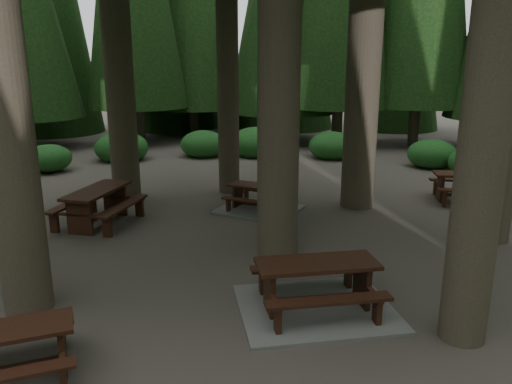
% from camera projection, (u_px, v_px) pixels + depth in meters
% --- Properties ---
extents(ground, '(80.00, 80.00, 0.00)m').
position_uv_depth(ground, '(238.00, 254.00, 10.52)').
color(ground, '#4B453D').
rests_on(ground, ground).
extents(picnic_table_a, '(3.06, 2.82, 0.84)m').
position_uv_depth(picnic_table_a, '(316.00, 293.00, 8.11)').
color(picnic_table_a, gray).
rests_on(picnic_table_a, ground).
extents(picnic_table_b, '(1.73, 2.12, 0.90)m').
position_uv_depth(picnic_table_b, '(98.00, 201.00, 12.31)').
color(picnic_table_b, black).
rests_on(picnic_table_b, ground).
extents(picnic_table_c, '(2.42, 2.15, 0.70)m').
position_uv_depth(picnic_table_c, '(259.00, 202.00, 13.53)').
color(picnic_table_c, gray).
rests_on(picnic_table_c, ground).
extents(picnic_table_d, '(2.01, 1.66, 0.83)m').
position_uv_depth(picnic_table_d, '(468.00, 183.00, 14.31)').
color(picnic_table_d, black).
rests_on(picnic_table_d, ground).
extents(picnic_table_e, '(2.14, 2.04, 0.73)m').
position_uv_depth(picnic_table_e, '(4.00, 347.00, 6.24)').
color(picnic_table_e, black).
rests_on(picnic_table_e, ground).
extents(shrub_ring, '(23.86, 24.64, 1.49)m').
position_uv_depth(shrub_ring, '(277.00, 227.00, 10.99)').
color(shrub_ring, '#20561D').
rests_on(shrub_ring, ground).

